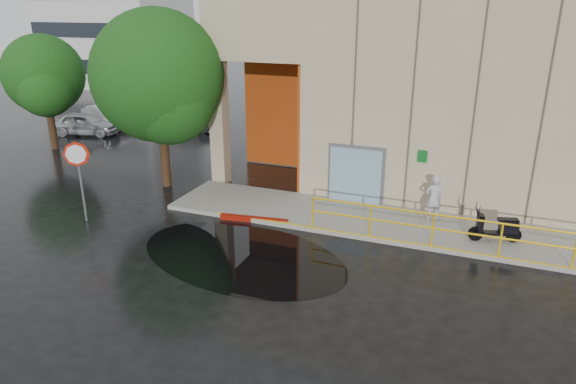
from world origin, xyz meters
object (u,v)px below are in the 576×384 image
stop_sign (78,165)px  tree_far (44,78)px  scooter (497,220)px  red_curb (254,219)px  car_c (195,118)px  tree_near (161,82)px  person (434,199)px  car_b (107,116)px  car_a (85,124)px

stop_sign → tree_far: bearing=128.9°
scooter → stop_sign: bearing=177.6°
red_curb → tree_far: tree_far is taller
red_curb → car_c: size_ratio=0.56×
scooter → tree_far: size_ratio=0.28×
tree_near → scooter: bearing=-4.7°
stop_sign → tree_near: tree_near is taller
red_curb → tree_near: tree_near is taller
tree_near → stop_sign: bearing=-99.0°
person → red_curb: size_ratio=0.67×
car_b → stop_sign: bearing=-120.4°
person → car_a: size_ratio=0.42×
red_curb → car_c: (-9.26, 11.57, 0.53)m
person → car_c: (-14.93, 9.63, -0.33)m
stop_sign → person: bearing=8.8°
tree_near → red_curb: bearing=-23.2°
person → car_b: person is taller
person → tree_far: 19.54m
car_a → tree_near: (9.49, -5.84, 3.58)m
person → tree_near: 10.94m
car_c → tree_near: tree_near is taller
person → stop_sign: (-11.08, -3.97, 1.07)m
car_c → car_a: bearing=137.6°
person → car_b: bearing=-52.0°
car_c → person: bearing=-111.7°
scooter → car_b: size_ratio=0.40×
car_b → tree_far: 5.94m
car_a → tree_far: 4.34m
car_b → car_c: car_b is taller
car_b → car_c: size_ratio=0.94×
red_curb → tree_far: bearing=160.4°
person → car_c: person is taller
person → car_b: 21.52m
car_b → car_c: bearing=-48.8°
stop_sign → tree_near: (0.64, 4.08, 2.21)m
car_a → car_c: car_a is taller
person → car_c: size_ratio=0.38×
scooter → car_a: size_ratio=0.43×
person → tree_near: (-10.43, 0.10, 3.28)m
person → red_curb: 6.06m
scooter → tree_far: (-21.15, 3.76, 2.75)m
person → car_a: (-19.92, 5.94, -0.30)m
car_a → red_curb: bearing=-133.4°
red_curb → person: bearing=18.9°
scooter → car_b: scooter is taller
person → stop_sign: 11.82m
person → tree_far: (-19.15, 2.85, 2.65)m
stop_sign → car_b: (-8.92, 11.92, -1.36)m
stop_sign → car_c: stop_sign is taller
red_curb → car_a: 16.29m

